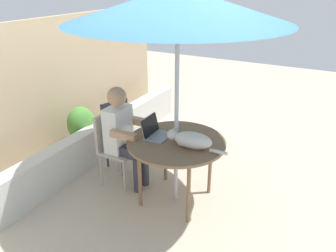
% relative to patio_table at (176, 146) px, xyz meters
% --- Properties ---
extents(ground_plane, '(14.00, 14.00, 0.00)m').
position_rel_patio_table_xyz_m(ground_plane, '(0.00, 0.00, -0.69)').
color(ground_plane, '#BCAD93').
extents(fence_back, '(5.20, 0.08, 1.88)m').
position_rel_patio_table_xyz_m(fence_back, '(0.00, 2.00, 0.25)').
color(fence_back, tan).
rests_on(fence_back, ground).
extents(planter_wall_low, '(4.68, 0.20, 0.50)m').
position_rel_patio_table_xyz_m(planter_wall_low, '(0.00, 1.39, -0.44)').
color(planter_wall_low, beige).
rests_on(planter_wall_low, ground).
extents(patio_table, '(1.06, 1.06, 0.75)m').
position_rel_patio_table_xyz_m(patio_table, '(0.00, 0.00, 0.00)').
color(patio_table, brown).
rests_on(patio_table, ground).
extents(patio_umbrella, '(2.10, 2.10, 2.27)m').
position_rel_patio_table_xyz_m(patio_umbrella, '(0.00, 0.00, 1.42)').
color(patio_umbrella, '#B7B7BC').
rests_on(patio_umbrella, ground).
extents(chair_occupied, '(0.40, 0.40, 0.89)m').
position_rel_patio_table_xyz_m(chair_occupied, '(0.00, 0.85, -0.17)').
color(chair_occupied, '#B2A899').
rests_on(chair_occupied, ground).
extents(chair_empty, '(0.51, 0.51, 0.89)m').
position_rel_patio_table_xyz_m(chair_empty, '(0.33, 0.99, -0.17)').
color(chair_empty, '#33383F').
rests_on(chair_empty, ground).
extents(person_seated, '(0.48, 0.48, 1.23)m').
position_rel_patio_table_xyz_m(person_seated, '(-0.00, 0.69, 0.00)').
color(person_seated, white).
rests_on(person_seated, ground).
extents(laptop, '(0.30, 0.26, 0.21)m').
position_rel_patio_table_xyz_m(laptop, '(-0.01, 0.27, 0.12)').
color(laptop, gray).
rests_on(laptop, patio_table).
extents(cat, '(0.23, 0.65, 0.17)m').
position_rel_patio_table_xyz_m(cat, '(-0.06, -0.19, 0.14)').
color(cat, silver).
rests_on(cat, patio_table).
extents(potted_plant_near_fence, '(0.39, 0.39, 0.72)m').
position_rel_patio_table_xyz_m(potted_plant_near_fence, '(0.33, 1.66, -0.29)').
color(potted_plant_near_fence, '#33383D').
rests_on(potted_plant_near_fence, ground).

